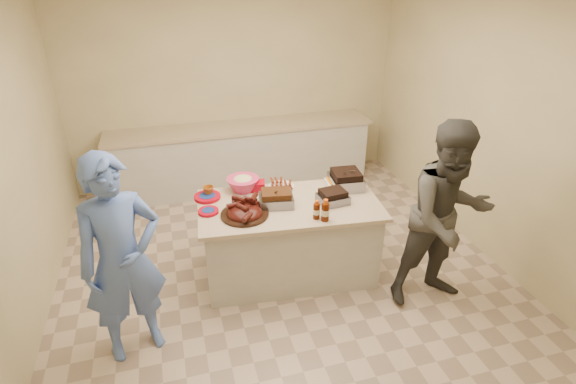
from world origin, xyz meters
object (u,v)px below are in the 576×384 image
object	(u,v)px
plastic_cup	(209,196)
roasting_pan	(345,188)
guest_gray	(432,295)
rib_platter	(245,215)
guest_blue	(140,345)
coleslaw_bowl	(243,190)
bbq_bottle_b	(325,220)
bbq_bottle_a	(316,218)
mustard_bottle	(275,200)
island	(289,272)

from	to	relation	value
plastic_cup	roasting_pan	bearing A→B (deg)	-8.46
plastic_cup	guest_gray	world-z (taller)	plastic_cup
rib_platter	guest_blue	size ratio (longest dim) A/B	0.25
coleslaw_bowl	guest_blue	xyz separation A→B (m)	(-1.13, -1.01, -0.83)
bbq_bottle_b	guest_gray	world-z (taller)	bbq_bottle_b
coleslaw_bowl	bbq_bottle_b	xyz separation A→B (m)	(0.60, -0.79, 0.00)
rib_platter	bbq_bottle_a	distance (m)	0.66
mustard_bottle	guest_gray	size ratio (longest dim) A/B	0.07
coleslaw_bowl	plastic_cup	bearing A→B (deg)	-175.03
island	rib_platter	distance (m)	0.95
bbq_bottle_b	guest_gray	xyz separation A→B (m)	(1.03, -0.34, -0.83)
rib_platter	plastic_cup	size ratio (longest dim) A/B	4.03
rib_platter	guest_blue	xyz separation A→B (m)	(-1.04, -0.51, -0.83)
guest_gray	roasting_pan	bearing A→B (deg)	124.10
island	bbq_bottle_b	size ratio (longest dim) A/B	8.24
island	roasting_pan	bearing A→B (deg)	19.86
coleslaw_bowl	guest_blue	bearing A→B (deg)	-138.18
island	plastic_cup	distance (m)	1.16
coleslaw_bowl	guest_gray	size ratio (longest dim) A/B	0.18
mustard_bottle	roasting_pan	bearing A→B (deg)	5.13
bbq_bottle_a	mustard_bottle	xyz separation A→B (m)	(-0.27, 0.43, 0.00)
guest_blue	guest_gray	distance (m)	2.75
coleslaw_bowl	guest_gray	distance (m)	2.14
island	guest_gray	bearing A→B (deg)	-24.78
plastic_cup	guest_gray	distance (m)	2.41
bbq_bottle_b	guest_gray	bearing A→B (deg)	-18.55
island	bbq_bottle_a	distance (m)	0.90
rib_platter	bbq_bottle_a	size ratio (longest dim) A/B	2.43
roasting_pan	bbq_bottle_a	world-z (taller)	bbq_bottle_a
roasting_pan	bbq_bottle_a	size ratio (longest dim) A/B	1.74
rib_platter	guest_blue	world-z (taller)	rib_platter
coleslaw_bowl	mustard_bottle	size ratio (longest dim) A/B	2.77
rib_platter	mustard_bottle	xyz separation A→B (m)	(0.34, 0.20, 0.00)
coleslaw_bowl	guest_blue	size ratio (longest dim) A/B	0.19
roasting_pan	plastic_cup	size ratio (longest dim) A/B	2.89
mustard_bottle	bbq_bottle_b	bearing A→B (deg)	-55.09
bbq_bottle_a	guest_blue	distance (m)	1.87
rib_platter	guest_gray	bearing A→B (deg)	-20.26
roasting_pan	coleslaw_bowl	bearing A→B (deg)	172.30
bbq_bottle_b	mustard_bottle	size ratio (longest dim) A/B	1.78
rib_platter	guest_gray	world-z (taller)	rib_platter
mustard_bottle	guest_gray	world-z (taller)	mustard_bottle
island	rib_platter	size ratio (longest dim) A/B	3.92
rib_platter	guest_gray	distance (m)	1.99
roasting_pan	guest_blue	bearing A→B (deg)	-154.99
roasting_pan	coleslaw_bowl	size ratio (longest dim) A/B	0.97
coleslaw_bowl	island	bearing A→B (deg)	-46.94
island	bbq_bottle_b	xyz separation A→B (m)	(0.22, -0.39, 0.83)
island	bbq_bottle_b	world-z (taller)	bbq_bottle_b
bbq_bottle_b	rib_platter	bearing A→B (deg)	157.22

